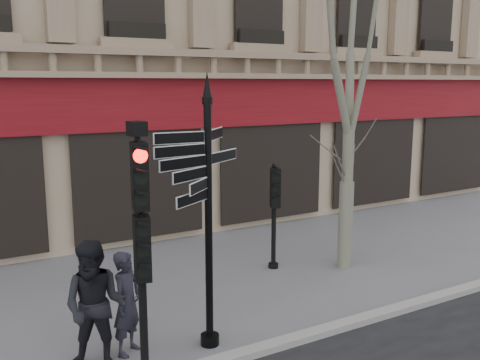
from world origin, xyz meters
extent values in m
plane|color=slate|center=(0.00, 0.00, 0.00)|extent=(80.00, 80.00, 0.00)
cube|color=gray|center=(0.00, -1.40, 0.06)|extent=(80.00, 0.25, 0.12)
cube|color=#660A10|center=(0.00, 4.88, 3.60)|extent=(28.00, 0.25, 1.30)
cube|color=#867157|center=(0.00, 4.65, 4.57)|extent=(28.00, 0.35, 0.74)
cylinder|color=black|center=(-0.93, -0.75, 1.90)|extent=(0.12, 0.12, 3.80)
cylinder|color=black|center=(-0.93, -0.75, 0.08)|extent=(0.30, 0.30, 0.17)
cone|color=black|center=(-0.93, -0.75, 4.10)|extent=(0.13, 0.13, 0.38)
cylinder|color=black|center=(-2.16, -1.16, 1.66)|extent=(0.11, 0.11, 3.33)
cube|color=black|center=(-2.16, -1.16, 1.92)|extent=(0.45, 0.36, 0.90)
cube|color=black|center=(-2.16, -1.16, 2.90)|extent=(0.45, 0.36, 0.90)
sphere|color=#FF0C05|center=(-2.16, -1.16, 3.15)|extent=(0.19, 0.19, 0.19)
cube|color=black|center=(-2.16, -1.16, 3.53)|extent=(0.26, 0.30, 0.19)
cylinder|color=black|center=(1.95, 1.73, 1.14)|extent=(0.11, 0.11, 2.28)
cylinder|color=black|center=(1.95, 1.73, 0.06)|extent=(0.24, 0.24, 0.13)
cube|color=black|center=(1.95, 1.73, 1.85)|extent=(0.46, 0.41, 0.87)
cylinder|color=gray|center=(3.37, 0.97, 0.98)|extent=(0.32, 0.32, 1.96)
cylinder|color=gray|center=(3.37, 0.97, 2.50)|extent=(0.25, 0.25, 1.25)
imported|color=#211F2A|center=(-2.12, -0.35, 0.81)|extent=(0.70, 0.67, 1.62)
imported|color=black|center=(-2.67, -0.59, 0.96)|extent=(1.18, 1.12, 1.93)
camera|label=1|loc=(-4.51, -7.83, 4.10)|focal=40.00mm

